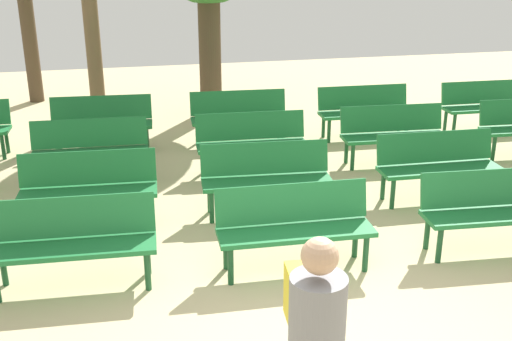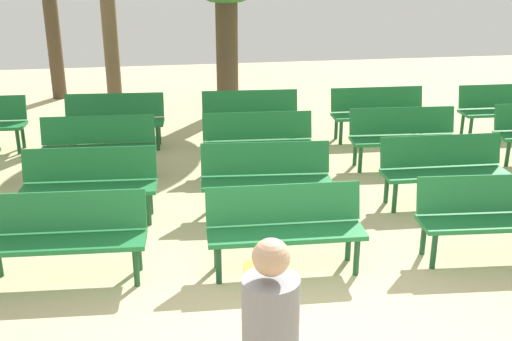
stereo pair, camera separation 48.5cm
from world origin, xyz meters
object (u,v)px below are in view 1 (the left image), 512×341
Objects in this scene: bench_r1_c2 at (266,174)px; bench_r1_c3 at (438,162)px; bench_r2_c2 at (252,139)px; bench_r3_c1 at (102,120)px; bench_r2_c1 at (90,147)px; bench_r3_c4 at (486,103)px; bench_r2_c3 at (393,131)px; tree_0 at (94,52)px; bench_r0_c1 at (73,238)px; bench_r0_c2 at (294,223)px; bench_r3_c2 at (239,114)px; bench_r0_c3 at (494,206)px; bench_r1_c1 at (88,185)px; bench_r3_c3 at (365,108)px.

bench_r1_c3 is (2.29, -0.06, 0.00)m from bench_r1_c2.
bench_r2_c2 and bench_r3_c1 have the same top height.
bench_r1_c3 is 2.63m from bench_r2_c2.
bench_r3_c4 is (6.82, 1.02, 0.00)m from bench_r2_c1.
bench_r3_c1 is at bearing 178.61° from bench_r3_c4.
tree_0 is (-4.39, 3.18, 0.83)m from bench_r2_c3.
bench_r1_c3 is at bearing 18.62° from bench_r0_c1.
bench_r0_c1 is 1.00× the size of bench_r2_c1.
bench_r0_c2 is 3.69m from bench_r2_c1.
bench_r3_c2 is (2.38, 1.26, 0.00)m from bench_r2_c1.
bench_r2_c1 is 4.48m from bench_r2_c3.
bench_r2_c3 is 1.01× the size of bench_r3_c4.
bench_r0_c2 is 2.88m from bench_r2_c2.
bench_r0_c3 is 1.00× the size of bench_r3_c1.
bench_r0_c2 is 6.23m from bench_r3_c4.
bench_r1_c1 is at bearing 179.43° from bench_r1_c3.
bench_r1_c3 is at bearing -87.47° from bench_r2_c3.
bench_r3_c2 is 0.61× the size of tree_0.
bench_r3_c3 and bench_r3_c4 have the same top height.
bench_r2_c1 and bench_r2_c2 have the same top height.
bench_r1_c3 is (2.35, 1.37, 0.00)m from bench_r0_c2.
bench_r3_c3 is at bearing 33.76° from bench_r1_c1.
bench_r1_c1 is 7.25m from bench_r3_c4.
bench_r1_c1 is at bearing -178.70° from bench_r1_c2.
bench_r1_c2 is 1.01× the size of bench_r3_c3.
bench_r0_c3 is 4.79m from bench_r3_c2.
bench_r1_c2 is at bearing -92.13° from bench_r2_c2.
bench_r1_c1 and bench_r1_c2 have the same top height.
bench_r0_c1 is 1.00× the size of bench_r3_c1.
bench_r3_c1 is at bearing 91.00° from bench_r1_c1.
bench_r0_c1 is 1.00× the size of bench_r2_c2.
tree_0 is (0.19, 5.83, 0.83)m from bench_r0_c1.
bench_r1_c3 and bench_r2_c1 have the same top height.
bench_r3_c1 is 6.68m from bench_r3_c4.
bench_r0_c2 is 0.99× the size of bench_r0_c3.
tree_0 is (-4.49, 1.80, 0.83)m from bench_r3_c3.
bench_r0_c2 is 0.99× the size of bench_r3_c2.
bench_r2_c2 is (-2.16, 1.50, 0.00)m from bench_r1_c3.
bench_r0_c2 is at bearing -177.66° from bench_r0_c3.
tree_0 is (-6.74, 1.93, 0.83)m from bench_r3_c4.
bench_r3_c1 is (-4.17, 4.50, 0.00)m from bench_r0_c3.
bench_r0_c2 is 0.99× the size of bench_r1_c1.
tree_0 is at bearing 110.71° from bench_r0_c2.
bench_r2_c1 is at bearing -148.58° from bench_r3_c2.
bench_r1_c1 and bench_r3_c2 have the same top height.
bench_r1_c2 is 5.36m from bench_r3_c4.
bench_r0_c3 is 1.01× the size of bench_r2_c1.
bench_r2_c1 is 1.00× the size of bench_r2_c2.
bench_r3_c4 is (2.49, 4.13, 0.00)m from bench_r0_c3.
bench_r0_c1 is at bearing -178.56° from bench_r0_c3.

